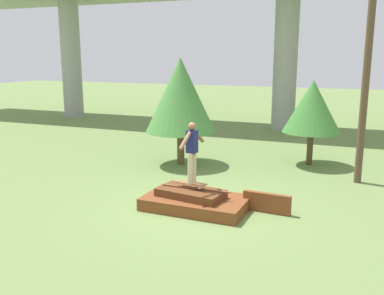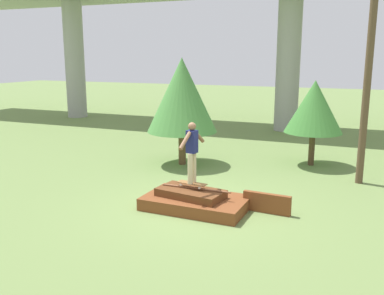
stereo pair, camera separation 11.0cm
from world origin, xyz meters
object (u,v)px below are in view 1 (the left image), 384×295
Objects in this scene: skateboard at (192,183)px; utility_pole at (369,46)px; tree_behind_left at (312,107)px; tree_behind_right at (180,95)px; skater at (192,149)px.

utility_pole is at bearing 45.02° from skateboard.
tree_behind_right is (-3.97, -1.49, 0.36)m from tree_behind_left.
skater is (-0.00, 0.00, 0.83)m from skateboard.
tree_behind_left reaches higher than skateboard.
skater reaches higher than skateboard.
utility_pole reaches higher than skater.
tree_behind_left is at bearing 20.58° from tree_behind_right.
tree_behind_left is at bearing 134.41° from utility_pole.
tree_behind_left reaches higher than skater.
utility_pole is at bearing -0.63° from tree_behind_right.
skater is 0.20× the size of utility_pole.
tree_behind_left is (-1.52, 1.55, -1.85)m from utility_pole.
utility_pole is 5.69m from tree_behind_right.
utility_pole is at bearing 45.02° from skater.
tree_behind_right is (-5.49, 0.06, -1.50)m from utility_pole.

